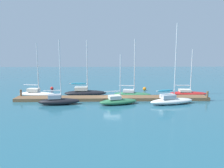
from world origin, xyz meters
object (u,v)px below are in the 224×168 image
sailboat_0 (37,93)px  sailboat_3 (118,101)px  sailboat_1 (59,100)px  sailboat_4 (132,93)px  sailboat_2 (85,92)px  mooring_buoy_orange (144,89)px  mooring_buoy_red (52,88)px  sailboat_5 (171,100)px  sailboat_6 (188,93)px

sailboat_0 → sailboat_3: sailboat_0 is taller
sailboat_1 → sailboat_4: 11.51m
sailboat_2 → mooring_buoy_orange: bearing=19.9°
mooring_buoy_red → sailboat_1: bearing=-72.2°
sailboat_2 → sailboat_4: bearing=-5.5°
sailboat_5 → sailboat_6: (4.35, 5.75, -0.22)m
sailboat_2 → sailboat_4: sailboat_4 is taller
sailboat_4 → sailboat_3: bearing=-104.5°
sailboat_3 → mooring_buoy_orange: 11.15m
sailboat_1 → sailboat_5: sailboat_5 is taller
sailboat_3 → mooring_buoy_orange: sailboat_3 is taller
sailboat_0 → mooring_buoy_red: sailboat_0 is taller
sailboat_3 → mooring_buoy_red: bearing=121.9°
sailboat_3 → sailboat_4: bearing=50.7°
sailboat_3 → mooring_buoy_orange: size_ratio=10.86×
sailboat_4 → sailboat_5: sailboat_5 is taller
sailboat_2 → sailboat_5: bearing=-28.2°
sailboat_0 → sailboat_5: (19.34, -5.24, 0.09)m
sailboat_3 → sailboat_6: sailboat_6 is taller
sailboat_6 → mooring_buoy_red: sailboat_6 is taller
sailboat_0 → sailboat_4: 14.70m
mooring_buoy_red → sailboat_5: bearing=-30.7°
sailboat_2 → mooring_buoy_red: bearing=137.4°
sailboat_1 → sailboat_3: (7.84, -0.08, -0.08)m
sailboat_1 → mooring_buoy_red: (-3.47, 10.78, -0.29)m
sailboat_0 → sailboat_6: sailboat_0 is taller
sailboat_0 → mooring_buoy_red: (0.94, 5.70, -0.24)m
sailboat_5 → sailboat_4: bearing=118.2°
sailboat_1 → sailboat_5: size_ratio=0.80×
mooring_buoy_red → sailboat_4: bearing=-22.2°
sailboat_0 → mooring_buoy_orange: 18.09m
sailboat_6 → mooring_buoy_red: size_ratio=12.56×
sailboat_3 → sailboat_5: sailboat_5 is taller
sailboat_4 → sailboat_6: size_ratio=1.22×
sailboat_1 → sailboat_4: (10.29, 5.16, -0.11)m
sailboat_4 → mooring_buoy_red: (-13.76, 5.62, -0.18)m
sailboat_0 → mooring_buoy_red: bearing=89.8°
sailboat_1 → sailboat_2: 6.22m
sailboat_2 → sailboat_1: bearing=-121.2°
sailboat_5 → mooring_buoy_red: sailboat_5 is taller
sailboat_1 → sailboat_5: (14.93, -0.16, 0.04)m
sailboat_0 → sailboat_1: bearing=-39.8°
sailboat_1 → mooring_buoy_red: bearing=101.5°
sailboat_1 → sailboat_3: 7.84m
sailboat_0 → mooring_buoy_orange: bearing=24.2°
mooring_buoy_red → mooring_buoy_orange: mooring_buoy_orange is taller
sailboat_1 → mooring_buoy_orange: sailboat_1 is taller
mooring_buoy_red → sailboat_2: bearing=-39.6°
sailboat_3 → mooring_buoy_red: sailboat_3 is taller
sailboat_4 → sailboat_5: 7.06m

